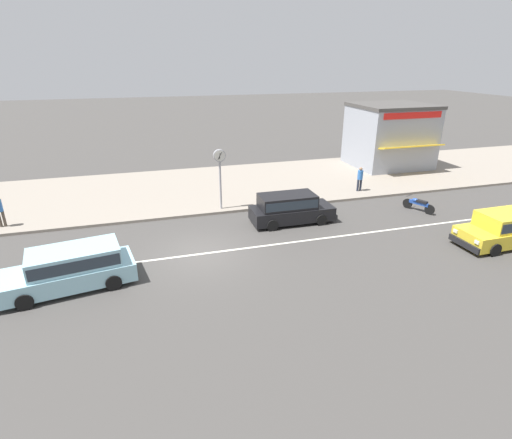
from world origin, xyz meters
TOP-DOWN VIEW (x-y plane):
  - ground_plane at (0.00, 0.00)m, footprint 160.00×160.00m
  - lane_centre_stripe at (0.00, 0.00)m, footprint 50.40×0.14m
  - kerb_strip at (0.00, 9.59)m, footprint 68.00×10.00m
  - minivan_pale_blue_2 at (-5.09, -1.35)m, footprint 5.15×2.65m
  - minivan_black_3 at (5.16, 2.41)m, footprint 4.47×1.87m
  - minivan_yellow_4 at (13.93, -2.91)m, footprint 4.39×2.00m
  - motorcycle_1 at (12.84, 1.94)m, footprint 0.96×1.79m
  - street_clock at (2.00, 5.11)m, footprint 0.67×0.22m
  - pedestrian_near_clock at (11.26, 5.83)m, footprint 0.34×0.34m
  - shopfront_mid_block at (16.80, 11.21)m, footprint 5.70×5.79m

SIDE VIEW (x-z plane):
  - ground_plane at x=0.00m, z-range 0.00..0.00m
  - lane_centre_stripe at x=0.00m, z-range 0.00..0.01m
  - kerb_strip at x=0.00m, z-range 0.00..0.15m
  - motorcycle_1 at x=12.84m, z-range 0.03..0.82m
  - minivan_black_3 at x=5.16m, z-range 0.06..1.63m
  - minivan_yellow_4 at x=13.93m, z-range 0.06..1.63m
  - minivan_pale_blue_2 at x=-5.09m, z-range 0.06..1.63m
  - pedestrian_near_clock at x=11.26m, z-range 0.27..1.84m
  - shopfront_mid_block at x=16.80m, z-range 0.16..4.92m
  - street_clock at x=2.00m, z-range 1.01..4.42m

